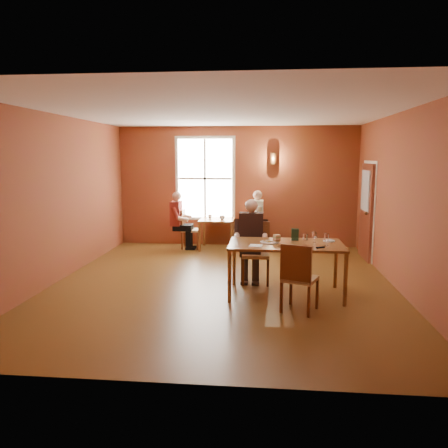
# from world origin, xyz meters

# --- Properties ---
(ground) EXTENTS (6.00, 7.00, 0.01)m
(ground) POSITION_xyz_m (0.00, 0.00, 0.00)
(ground) COLOR brown
(ground) RESTS_ON ground
(wall_back) EXTENTS (6.00, 0.04, 3.00)m
(wall_back) POSITION_xyz_m (0.00, 3.50, 1.50)
(wall_back) COLOR brown
(wall_back) RESTS_ON ground
(wall_front) EXTENTS (6.00, 0.04, 3.00)m
(wall_front) POSITION_xyz_m (0.00, -3.50, 1.50)
(wall_front) COLOR brown
(wall_front) RESTS_ON ground
(wall_left) EXTENTS (0.04, 7.00, 3.00)m
(wall_left) POSITION_xyz_m (-3.00, 0.00, 1.50)
(wall_left) COLOR brown
(wall_left) RESTS_ON ground
(wall_right) EXTENTS (0.04, 7.00, 3.00)m
(wall_right) POSITION_xyz_m (3.00, 0.00, 1.50)
(wall_right) COLOR brown
(wall_right) RESTS_ON ground
(ceiling) EXTENTS (6.00, 7.00, 0.04)m
(ceiling) POSITION_xyz_m (0.00, 0.00, 3.00)
(ceiling) COLOR white
(ceiling) RESTS_ON wall_back
(window) EXTENTS (1.36, 0.10, 1.96)m
(window) POSITION_xyz_m (-0.80, 3.45, 1.70)
(window) COLOR white
(window) RESTS_ON wall_back
(door) EXTENTS (0.12, 1.04, 2.10)m
(door) POSITION_xyz_m (2.94, 2.30, 1.05)
(door) COLOR maroon
(door) RESTS_ON ground
(wall_sconce) EXTENTS (0.16, 0.16, 0.28)m
(wall_sconce) POSITION_xyz_m (0.90, 3.40, 2.20)
(wall_sconce) COLOR brown
(wall_sconce) RESTS_ON wall_back
(main_table) EXTENTS (1.83, 1.03, 0.86)m
(main_table) POSITION_xyz_m (1.08, -0.52, 0.43)
(main_table) COLOR brown
(main_table) RESTS_ON ground
(chair_diner_main) EXTENTS (0.48, 0.48, 1.08)m
(chair_diner_main) POSITION_xyz_m (0.58, 0.13, 0.54)
(chair_diner_main) COLOR brown
(chair_diner_main) RESTS_ON ground
(diner_main) EXTENTS (0.57, 0.57, 1.43)m
(diner_main) POSITION_xyz_m (0.58, 0.10, 0.72)
(diner_main) COLOR black
(diner_main) RESTS_ON ground
(chair_empty) EXTENTS (0.59, 0.59, 1.02)m
(chair_empty) POSITION_xyz_m (1.26, -1.27, 0.51)
(chair_empty) COLOR #512B11
(chair_empty) RESTS_ON ground
(plate_food) EXTENTS (0.39, 0.39, 0.04)m
(plate_food) POSITION_xyz_m (0.81, -0.50, 0.88)
(plate_food) COLOR white
(plate_food) RESTS_ON main_table
(sandwich) EXTENTS (0.12, 0.12, 0.11)m
(sandwich) POSITION_xyz_m (0.93, -0.49, 0.92)
(sandwich) COLOR tan
(sandwich) RESTS_ON main_table
(goblet_a) EXTENTS (0.10, 0.10, 0.19)m
(goblet_a) POSITION_xyz_m (1.54, -0.41, 0.96)
(goblet_a) COLOR white
(goblet_a) RESTS_ON main_table
(goblet_b) EXTENTS (0.10, 0.10, 0.21)m
(goblet_b) POSITION_xyz_m (1.70, -0.66, 0.96)
(goblet_b) COLOR white
(goblet_b) RESTS_ON main_table
(goblet_c) EXTENTS (0.11, 0.11, 0.20)m
(goblet_c) POSITION_xyz_m (1.37, -0.67, 0.96)
(goblet_c) COLOR white
(goblet_c) RESTS_ON main_table
(menu_stand) EXTENTS (0.12, 0.06, 0.20)m
(menu_stand) POSITION_xyz_m (1.24, -0.26, 0.96)
(menu_stand) COLOR #1E3B25
(menu_stand) RESTS_ON main_table
(knife) EXTENTS (0.23, 0.04, 0.00)m
(knife) POSITION_xyz_m (1.02, -0.81, 0.86)
(knife) COLOR white
(knife) RESTS_ON main_table
(napkin) EXTENTS (0.23, 0.23, 0.01)m
(napkin) POSITION_xyz_m (0.60, -0.76, 0.86)
(napkin) COLOR white
(napkin) RESTS_ON main_table
(side_plate) EXTENTS (0.20, 0.20, 0.01)m
(side_plate) POSITION_xyz_m (1.80, -0.27, 0.87)
(side_plate) COLOR white
(side_plate) RESTS_ON main_table
(sunglasses) EXTENTS (0.14, 0.11, 0.02)m
(sunglasses) POSITION_xyz_m (1.59, -0.83, 0.87)
(sunglasses) COLOR black
(sunglasses) RESTS_ON main_table
(second_table) EXTENTS (0.84, 0.84, 0.74)m
(second_table) POSITION_xyz_m (-0.44, 2.98, 0.37)
(second_table) COLOR brown
(second_table) RESTS_ON ground
(chair_diner_white) EXTENTS (0.45, 0.45, 1.02)m
(chair_diner_white) POSITION_xyz_m (0.21, 2.98, 0.51)
(chair_diner_white) COLOR #522915
(chair_diner_white) RESTS_ON ground
(diner_white) EXTENTS (0.56, 0.56, 1.39)m
(diner_white) POSITION_xyz_m (0.24, 2.98, 0.70)
(diner_white) COLOR silver
(diner_white) RESTS_ON ground
(chair_diner_maroon) EXTENTS (0.42, 0.42, 0.96)m
(chair_diner_maroon) POSITION_xyz_m (-1.09, 2.98, 0.48)
(chair_diner_maroon) COLOR #5A2F1A
(chair_diner_maroon) RESTS_ON ground
(diner_maroon) EXTENTS (0.55, 0.55, 1.36)m
(diner_maroon) POSITION_xyz_m (-1.12, 2.98, 0.68)
(diner_maroon) COLOR #551118
(diner_maroon) RESTS_ON ground
(cup_a) EXTENTS (0.15, 0.15, 0.10)m
(cup_a) POSITION_xyz_m (-0.31, 2.90, 0.79)
(cup_a) COLOR white
(cup_a) RESTS_ON second_table
(cup_b) EXTENTS (0.13, 0.13, 0.10)m
(cup_b) POSITION_xyz_m (-0.63, 3.06, 0.79)
(cup_b) COLOR white
(cup_b) RESTS_ON second_table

